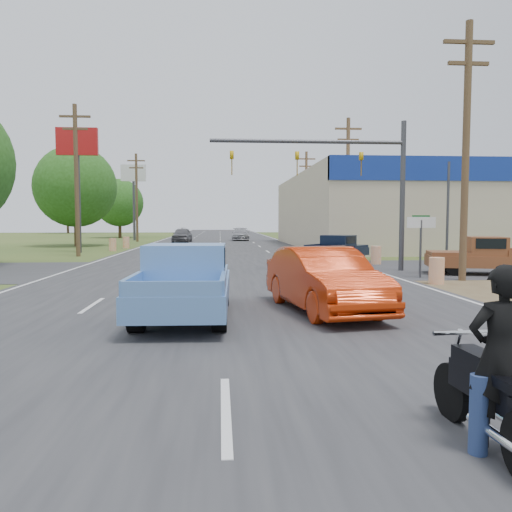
{
  "coord_description": "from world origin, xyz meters",
  "views": [
    {
      "loc": [
        -0.06,
        -5.96,
        2.35
      ],
      "look_at": [
        1.02,
        9.0,
        1.3
      ],
      "focal_mm": 35.0,
      "sensor_mm": 36.0,
      "label": 1
    }
  ],
  "objects": [
    {
      "name": "tree_1",
      "position": [
        -13.5,
        42.0,
        5.57
      ],
      "size": [
        7.56,
        7.56,
        9.36
      ],
      "color": "#422D19",
      "rests_on": "ground"
    },
    {
      "name": "barrel_0",
      "position": [
        8.0,
        12.0,
        0.5
      ],
      "size": [
        0.56,
        0.56,
        1.0
      ],
      "primitive_type": "cylinder",
      "color": "orange",
      "rests_on": "ground"
    },
    {
      "name": "pole_sign_left_near",
      "position": [
        -10.5,
        32.0,
        7.17
      ],
      "size": [
        3.0,
        0.35,
        9.2
      ],
      "color": "#3F3F44",
      "rests_on": "ground"
    },
    {
      "name": "distant_car_grey",
      "position": [
        -4.24,
        49.92,
        0.8
      ],
      "size": [
        2.2,
        4.82,
        1.6
      ],
      "primitive_type": "imported",
      "rotation": [
        0.0,
        0.0,
        -0.07
      ],
      "color": "#57565B",
      "rests_on": "ground"
    },
    {
      "name": "distant_car_white",
      "position": [
        -6.5,
        80.53,
        0.63
      ],
      "size": [
        2.18,
        4.59,
        1.26
      ],
      "primitive_type": "imported",
      "rotation": [
        0.0,
        0.0,
        3.12
      ],
      "color": "silver",
      "rests_on": "ground"
    },
    {
      "name": "signal_mast",
      "position": [
        5.82,
        17.0,
        4.8
      ],
      "size": [
        9.12,
        0.4,
        7.0
      ],
      "color": "#3F3F44",
      "rests_on": "ground"
    },
    {
      "name": "street_name_sign",
      "position": [
        8.8,
        15.5,
        1.61
      ],
      "size": [
        0.8,
        0.08,
        2.61
      ],
      "color": "#3F3F44",
      "rests_on": "ground"
    },
    {
      "name": "tree_6",
      "position": [
        -30.0,
        95.0,
        6.51
      ],
      "size": [
        8.82,
        8.82,
        10.92
      ],
      "color": "#422D19",
      "rests_on": "ground"
    },
    {
      "name": "ground",
      "position": [
        0.0,
        0.0,
        0.0
      ],
      "size": [
        200.0,
        200.0,
        0.0
      ],
      "primitive_type": "plane",
      "color": "#324C1E",
      "rests_on": "ground"
    },
    {
      "name": "barrel_1",
      "position": [
        8.4,
        20.5,
        0.5
      ],
      "size": [
        0.56,
        0.56,
        1.0
      ],
      "primitive_type": "cylinder",
      "color": "orange",
      "rests_on": "ground"
    },
    {
      "name": "main_road",
      "position": [
        0.0,
        40.0,
        0.01
      ],
      "size": [
        15.0,
        180.0,
        0.02
      ],
      "primitive_type": "cube",
      "color": "#2D2D30",
      "rests_on": "ground"
    },
    {
      "name": "utility_pole_3",
      "position": [
        9.5,
        49.0,
        5.32
      ],
      "size": [
        2.0,
        0.28,
        10.0
      ],
      "color": "#4C3823",
      "rests_on": "ground"
    },
    {
      "name": "navy_pickup",
      "position": [
        6.81,
        22.51,
        0.78
      ],
      "size": [
        4.46,
        4.62,
        1.54
      ],
      "rotation": [
        0.0,
        0.0,
        -0.75
      ],
      "color": "black",
      "rests_on": "ground"
    },
    {
      "name": "utility_pole_6",
      "position": [
        -9.5,
        52.0,
        5.32
      ],
      "size": [
        2.0,
        0.28,
        10.0
      ],
      "color": "#4C3823",
      "rests_on": "ground"
    },
    {
      "name": "distant_car_silver",
      "position": [
        2.44,
        54.72,
        0.76
      ],
      "size": [
        2.25,
        5.27,
        1.51
      ],
      "primitive_type": "imported",
      "rotation": [
        0.0,
        0.0,
        -0.03
      ],
      "color": "#99999D",
      "rests_on": "ground"
    },
    {
      "name": "lane_sign",
      "position": [
        8.2,
        14.0,
        1.9
      ],
      "size": [
        1.2,
        0.08,
        2.52
      ],
      "color": "#3F3F44",
      "rests_on": "ground"
    },
    {
      "name": "utility_pole_5",
      "position": [
        -9.5,
        28.0,
        5.32
      ],
      "size": [
        2.0,
        0.28,
        10.0
      ],
      "color": "#4C3823",
      "rests_on": "ground"
    },
    {
      "name": "cross_road",
      "position": [
        0.0,
        18.0,
        0.01
      ],
      "size": [
        120.0,
        10.0,
        0.02
      ],
      "primitive_type": "cube",
      "color": "#2D2D30",
      "rests_on": "ground"
    },
    {
      "name": "utility_pole_1",
      "position": [
        9.5,
        13.0,
        5.32
      ],
      "size": [
        2.0,
        0.28,
        10.0
      ],
      "color": "#4C3823",
      "rests_on": "ground"
    },
    {
      "name": "tree_2",
      "position": [
        -14.2,
        66.0,
        4.95
      ],
      "size": [
        6.72,
        6.72,
        8.32
      ],
      "color": "#422D19",
      "rests_on": "ground"
    },
    {
      "name": "pole_sign_left_far",
      "position": [
        -10.5,
        56.0,
        7.17
      ],
      "size": [
        3.0,
        0.35,
        9.2
      ],
      "color": "#3F3F44",
      "rests_on": "ground"
    },
    {
      "name": "blue_pickup",
      "position": [
        -0.9,
        6.28,
        0.9
      ],
      "size": [
        2.24,
        5.45,
        1.79
      ],
      "rotation": [
        0.0,
        0.0,
        -0.03
      ],
      "color": "black",
      "rests_on": "ground"
    },
    {
      "name": "rider",
      "position": [
        2.71,
        -1.27,
        0.91
      ],
      "size": [
        0.69,
        0.47,
        1.83
      ],
      "primitive_type": "imported",
      "rotation": [
        0.0,
        0.0,
        3.2
      ],
      "color": "black",
      "rests_on": "ground"
    },
    {
      "name": "brown_pickup",
      "position": [
        11.53,
        15.07,
        0.84
      ],
      "size": [
        5.36,
        3.15,
        1.67
      ],
      "rotation": [
        0.0,
        0.0,
        1.31
      ],
      "color": "black",
      "rests_on": "ground"
    },
    {
      "name": "red_convertible",
      "position": [
        2.62,
        6.66,
        0.83
      ],
      "size": [
        2.6,
        5.25,
        1.65
      ],
      "primitive_type": "imported",
      "rotation": [
        0.0,
        0.0,
        0.17
      ],
      "color": "#BA2A08",
      "rests_on": "ground"
    },
    {
      "name": "motorcycle",
      "position": [
        2.72,
        -1.33,
        0.49
      ],
      "size": [
        0.67,
        2.19,
        1.11
      ],
      "rotation": [
        0.0,
        0.0,
        0.06
      ],
      "color": "black",
      "rests_on": "ground"
    },
    {
      "name": "utility_pole_2",
      "position": [
        9.5,
        31.0,
        5.32
      ],
      "size": [
        2.0,
        0.28,
        10.0
      ],
      "color": "#4C3823",
      "rests_on": "ground"
    },
    {
      "name": "tree_5",
      "position": [
        30.0,
        95.0,
        5.88
      ],
      "size": [
        7.98,
        7.98,
        9.88
      ],
      "color": "#422D19",
      "rests_on": "ground"
    },
    {
      "name": "barrel_3",
      "position": [
        -8.2,
        38.0,
        0.5
      ],
      "size": [
        0.56,
        0.56,
        1.0
      ],
      "primitive_type": "cylinder",
      "color": "orange",
      "rests_on": "ground"
    },
    {
      "name": "barrel_2",
      "position": [
        -8.5,
        34.0,
        0.5
      ],
      "size": [
        0.56,
        0.56,
        1.0
      ],
      "primitive_type": "cylinder",
      "color": "orange",
      "rests_on": "ground"
    }
  ]
}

